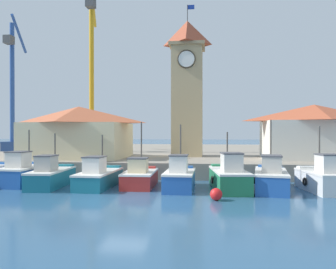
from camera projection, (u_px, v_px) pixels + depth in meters
ground_plane at (124, 200)px, 17.91m from camera, size 300.00×300.00×0.00m
quay_wharf at (175, 154)px, 45.25m from camera, size 120.00×40.00×1.28m
fishing_boat_left_outer at (24, 173)px, 23.00m from camera, size 2.27×4.32×3.86m
fishing_boat_left_inner at (51, 176)px, 22.12m from camera, size 2.14×4.95×3.61m
fishing_boat_mid_left at (99, 176)px, 21.99m from camera, size 2.06×5.13×3.51m
fishing_boat_center at (140, 176)px, 22.21m from camera, size 2.21×4.27×4.40m
fishing_boat_mid_right at (180, 177)px, 21.16m from camera, size 1.97×4.41×4.22m
fishing_boat_right_inner at (229, 177)px, 20.93m from camera, size 2.56×5.25×3.70m
fishing_boat_right_outer at (271, 178)px, 20.74m from camera, size 2.70×5.33×4.49m
fishing_boat_far_right at (323, 178)px, 20.34m from camera, size 2.53×4.37×4.07m
clock_tower at (187, 85)px, 32.95m from camera, size 3.50×3.50×15.24m
warehouse_left at (79, 131)px, 31.19m from camera, size 9.36×7.24×4.86m
warehouse_right at (314, 131)px, 29.31m from camera, size 9.08×5.96×4.89m
port_crane_near at (13, 102)px, 41.86m from camera, size 2.76×7.58×17.57m
port_crane_far at (92, 85)px, 39.55m from camera, size 3.21×8.92×20.38m
mooring_buoy at (216, 194)px, 17.68m from camera, size 0.67×0.67×0.67m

